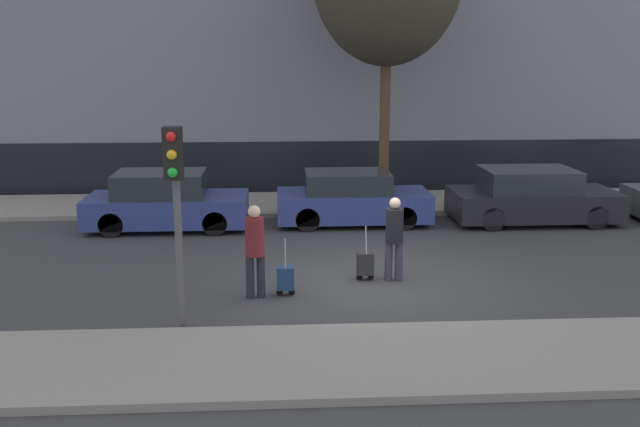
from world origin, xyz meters
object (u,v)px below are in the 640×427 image
(parked_car_1, at_px, (352,199))
(trolley_right, at_px, (365,263))
(pedestrian_left, at_px, (255,246))
(parked_bicycle, at_px, (347,189))
(traffic_light, at_px, (175,187))
(trolley_left, at_px, (285,278))
(parked_car_2, at_px, (532,197))
(parked_car_0, at_px, (166,202))
(pedestrian_right, at_px, (394,234))

(parked_car_1, bearing_deg, trolley_right, -92.65)
(pedestrian_left, xyz_separation_m, parked_bicycle, (2.42, 7.71, -0.48))
(trolley_right, xyz_separation_m, traffic_light, (-3.25, -2.43, 2.01))
(parked_car_1, bearing_deg, trolley_left, -108.04)
(pedestrian_left, xyz_separation_m, trolley_right, (2.11, 0.90, -0.64))
(parked_car_2, relative_size, pedestrian_left, 2.48)
(parked_car_2, bearing_deg, parked_bicycle, 153.93)
(parked_car_1, relative_size, trolley_left, 3.62)
(parked_car_0, height_order, pedestrian_right, pedestrian_right)
(parked_car_2, relative_size, trolley_left, 3.93)
(parked_car_1, distance_m, parked_car_2, 4.70)
(pedestrian_left, bearing_deg, parked_car_2, -152.66)
(parked_car_1, height_order, pedestrian_right, pedestrian_right)
(pedestrian_right, bearing_deg, trolley_right, -179.93)
(pedestrian_left, distance_m, trolley_left, 0.85)
(parked_car_2, relative_size, parked_bicycle, 2.40)
(pedestrian_right, bearing_deg, trolley_left, -154.32)
(parked_car_0, bearing_deg, parked_car_1, 2.69)
(traffic_light, bearing_deg, parked_bicycle, 68.94)
(parked_car_2, distance_m, traffic_light, 10.88)
(parked_car_0, bearing_deg, parked_bicycle, 26.08)
(parked_car_2, distance_m, trolley_right, 6.71)
(parked_car_0, distance_m, pedestrian_left, 5.87)
(pedestrian_right, distance_m, parked_bicycle, 6.89)
(pedestrian_left, bearing_deg, trolley_right, -167.43)
(parked_car_2, bearing_deg, parked_car_0, -179.35)
(parked_car_0, xyz_separation_m, parked_car_2, (9.41, 0.11, -0.01))
(parked_car_0, bearing_deg, parked_car_2, 0.65)
(parked_car_0, relative_size, parked_bicycle, 2.26)
(trolley_left, bearing_deg, pedestrian_left, -169.55)
(parked_car_1, xyz_separation_m, traffic_light, (-3.46, -7.11, 1.71))
(parked_car_0, xyz_separation_m, parked_car_1, (4.72, 0.22, -0.03))
(pedestrian_left, xyz_separation_m, traffic_light, (-1.14, -1.53, 1.37))
(trolley_right, bearing_deg, traffic_light, -143.15)
(parked_car_2, height_order, parked_bicycle, parked_car_2)
(parked_car_2, distance_m, trolley_left, 8.41)
(parked_car_0, distance_m, trolley_left, 6.02)
(traffic_light, bearing_deg, parked_car_0, 100.33)
(pedestrian_left, relative_size, pedestrian_right, 1.04)
(parked_car_2, xyz_separation_m, pedestrian_right, (-4.37, -4.62, 0.27))
(parked_bicycle, bearing_deg, pedestrian_right, -88.06)
(pedestrian_left, distance_m, parked_bicycle, 8.09)
(pedestrian_left, bearing_deg, parked_bicycle, -117.95)
(trolley_right, bearing_deg, pedestrian_right, -6.37)
(traffic_light, relative_size, parked_bicycle, 1.85)
(parked_car_0, height_order, parked_car_2, parked_car_0)
(parked_car_1, height_order, trolley_left, parked_car_1)
(trolley_left, height_order, pedestrian_right, pedestrian_right)
(trolley_left, distance_m, pedestrian_right, 2.32)
(parked_car_1, height_order, trolley_right, parked_car_1)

